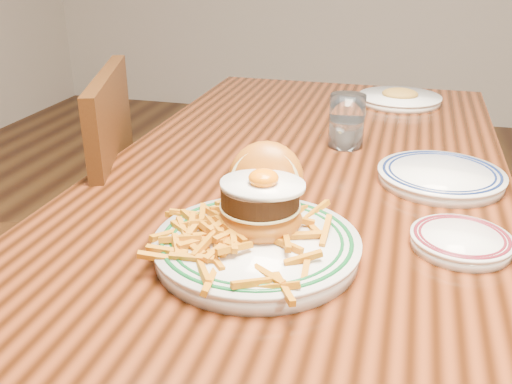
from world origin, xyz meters
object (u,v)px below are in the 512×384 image
(table, at_px, (302,204))
(side_plate, at_px, (461,240))
(main_plate, at_px, (258,226))
(chair_left, at_px, (73,246))

(table, relative_size, side_plate, 10.15)
(main_plate, bearing_deg, chair_left, 142.76)
(table, height_order, side_plate, side_plate)
(main_plate, bearing_deg, table, 82.32)
(chair_left, height_order, main_plate, chair_left)
(table, xyz_separation_m, side_plate, (0.31, -0.28, 0.10))
(table, relative_size, main_plate, 4.79)
(table, height_order, chair_left, chair_left)
(chair_left, distance_m, side_plate, 0.94)
(side_plate, bearing_deg, chair_left, 162.02)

